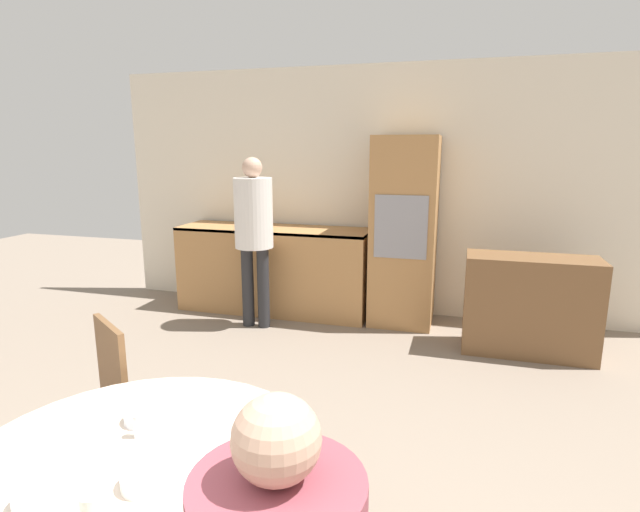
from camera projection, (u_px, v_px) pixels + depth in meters
wall_back at (387, 192)px, 5.28m from camera, size 6.09×0.05×2.60m
kitchen_counter at (274, 268)px, 5.44m from camera, size 2.08×0.60×0.92m
oven_unit at (404, 232)px, 4.98m from camera, size 0.62×0.59×1.88m
sideboard at (530, 305)px, 4.31m from camera, size 1.09×0.45×0.86m
chair_far_left at (96, 408)px, 2.43m from camera, size 0.56×0.56×0.94m
person_standing at (254, 225)px, 4.83m from camera, size 0.37×0.37×1.68m
cup at (92, 508)px, 1.38m from camera, size 0.07×0.07×0.09m
bowl_near at (147, 479)px, 1.53m from camera, size 0.16×0.16×0.04m
bowl_centre at (145, 416)px, 1.90m from camera, size 0.16×0.16×0.04m
bowl_far at (39, 498)px, 1.45m from camera, size 0.14×0.14×0.05m
salt_shaker at (138, 426)px, 1.79m from camera, size 0.03×0.03×0.09m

